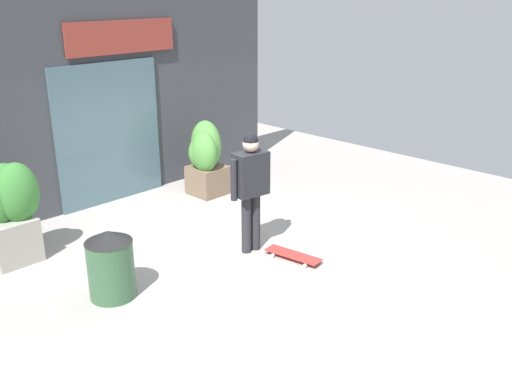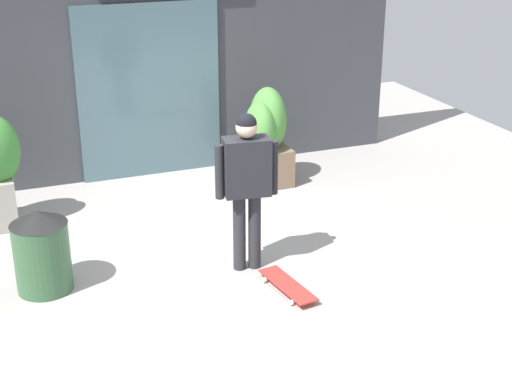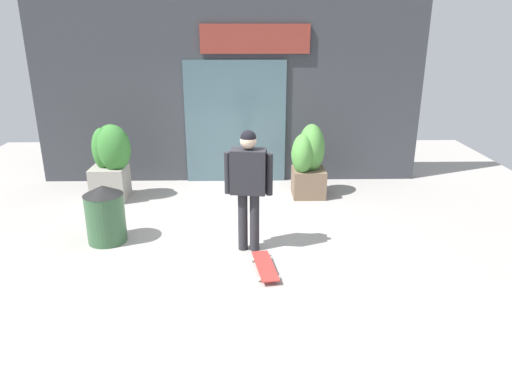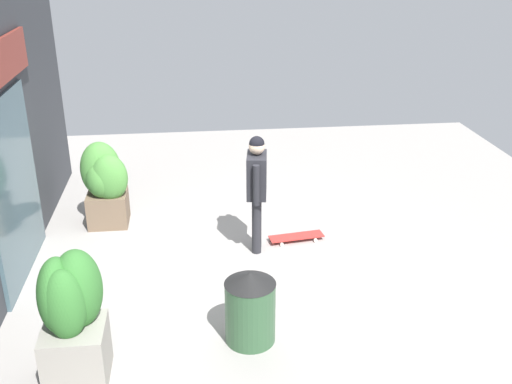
% 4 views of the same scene
% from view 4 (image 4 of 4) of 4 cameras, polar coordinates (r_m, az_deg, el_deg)
% --- Properties ---
extents(ground_plane, '(12.00, 12.00, 0.00)m').
position_cam_4_polar(ground_plane, '(8.10, -2.96, -6.84)').
color(ground_plane, '#9E9993').
extents(skateboarder, '(0.63, 0.32, 1.67)m').
position_cam_4_polar(skateboarder, '(7.98, 0.07, 0.95)').
color(skateboarder, '#28282D').
rests_on(skateboarder, ground_plane).
extents(skateboard, '(0.34, 0.82, 0.08)m').
position_cam_4_polar(skateboard, '(8.65, 3.90, -4.29)').
color(skateboard, red).
rests_on(skateboard, ground_plane).
extents(planter_box_left, '(0.61, 0.71, 1.30)m').
position_cam_4_polar(planter_box_left, '(9.15, -14.31, 0.91)').
color(planter_box_left, brown).
rests_on(planter_box_left, ground_plane).
extents(planter_box_right, '(0.72, 0.60, 1.35)m').
position_cam_4_polar(planter_box_right, '(6.08, -17.36, -10.96)').
color(planter_box_right, gray).
rests_on(planter_box_right, ground_plane).
extents(trash_bin, '(0.55, 0.55, 0.84)m').
position_cam_4_polar(trash_bin, '(6.46, -0.56, -10.92)').
color(trash_bin, '#335938').
rests_on(trash_bin, ground_plane).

